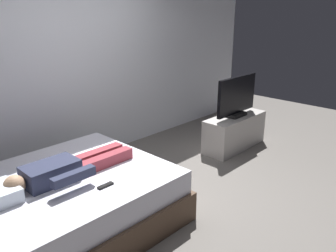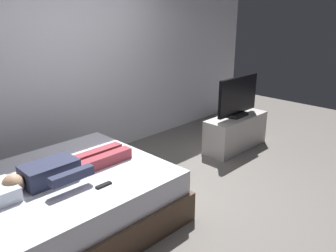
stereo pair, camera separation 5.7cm
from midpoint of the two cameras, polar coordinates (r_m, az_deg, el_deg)
The scene contains 7 objects.
ground_plane at distance 3.90m, azimuth 0.58°, elevation -12.38°, with size 10.00×10.00×0.00m, color slate.
back_wall at distance 4.94m, azimuth -10.76°, elevation 11.37°, with size 6.40×0.10×2.80m, color silver.
bed at distance 3.51m, azimuth -16.41°, elevation -12.05°, with size 1.96×1.63×0.54m.
person at distance 3.34m, azimuth -16.33°, elevation -6.78°, with size 1.26×0.46×0.18m.
remote at distance 3.13m, azimuth -10.04°, elevation -9.57°, with size 0.15×0.04×0.02m, color black.
tv_stand at distance 5.30m, azimuth 11.37°, elevation -1.00°, with size 1.10×0.40×0.50m, color #B7B2AD.
tv at distance 5.15m, azimuth 11.76°, elevation 4.61°, with size 0.88×0.20×0.59m.
Camera 2 is at (-2.38, -2.33, 2.03)m, focal length 36.98 mm.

